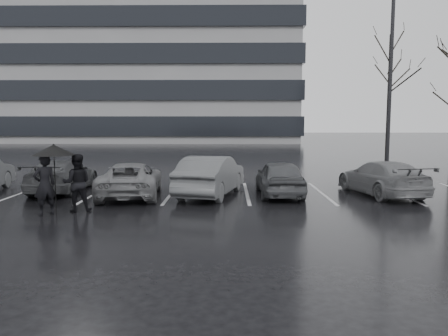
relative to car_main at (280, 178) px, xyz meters
The scene contains 13 objects.
ground 2.76m from the car_main, 131.22° to the right, with size 160.00×160.00×0.00m, color black.
office_building 53.54m from the car_main, 117.34° to the left, with size 61.00×26.00×29.00m.
car_main is the anchor object (origin of this frame).
car_west_a 2.48m from the car_main, behind, with size 1.52×4.36×1.44m, color #313134.
car_west_b 5.35m from the car_main, behind, with size 2.00×4.34×1.21m, color #4C4C4F.
car_west_c 8.21m from the car_main, behind, with size 1.71×4.20×1.22m, color black.
car_east 3.71m from the car_main, ahead, with size 1.75×4.30×1.25m, color #4C4C4F.
pedestrian_left 7.87m from the car_main, 154.47° to the right, with size 0.63×0.42×1.74m, color black.
pedestrian_right 6.98m from the car_main, 155.51° to the right, with size 0.84×0.65×1.72m, color black.
umbrella 7.68m from the car_main, 155.55° to the right, with size 1.20×1.20×2.03m.
lamp_post 9.37m from the car_main, 44.87° to the left, with size 0.55×0.55×10.13m.
stall_stripes 2.69m from the car_main, 169.49° to the left, with size 19.72×5.00×0.00m.
tree_north 17.96m from the car_main, 58.36° to the left, with size 0.26×0.26×8.50m, color black.
Camera 1 is at (-0.05, -13.64, 2.72)m, focal length 35.00 mm.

